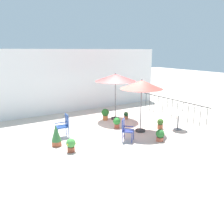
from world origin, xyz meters
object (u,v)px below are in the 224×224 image
at_px(potted_plant_0, 160,123).
at_px(potted_plant_4, 126,115).
at_px(potted_plant_5, 71,145).
at_px(patio_chair_1, 126,129).
at_px(cafe_table_0, 178,118).
at_px(potted_plant_1, 56,135).
at_px(potted_plant_3, 160,135).
at_px(potted_plant_2, 105,114).
at_px(potted_plant_6, 117,122).
at_px(patio_chair_0, 64,124).
at_px(patio_umbrella_1, 115,78).
at_px(patio_umbrella_0, 142,85).

height_order(potted_plant_0, potted_plant_4, potted_plant_0).
bearing_deg(potted_plant_5, patio_chair_1, -3.23).
height_order(cafe_table_0, potted_plant_4, cafe_table_0).
bearing_deg(potted_plant_1, potted_plant_4, 20.12).
xyz_separation_m(potted_plant_3, potted_plant_4, (0.67, 3.30, -0.05)).
bearing_deg(potted_plant_2, potted_plant_6, -98.75).
xyz_separation_m(patio_chair_0, potted_plant_5, (-0.35, -1.59, -0.27)).
distance_m(cafe_table_0, potted_plant_1, 5.47).
bearing_deg(potted_plant_1, patio_chair_1, -20.34).
xyz_separation_m(potted_plant_2, potted_plant_3, (0.36, -3.72, -0.09)).
relative_size(patio_chair_0, potted_plant_1, 1.14).
bearing_deg(potted_plant_0, cafe_table_0, -41.38).
bearing_deg(cafe_table_0, potted_plant_0, 138.62).
xyz_separation_m(patio_umbrella_1, cafe_table_0, (1.51, -2.94, -1.63)).
distance_m(patio_umbrella_1, potted_plant_0, 3.22).
bearing_deg(patio_umbrella_0, potted_plant_6, 124.77).
bearing_deg(patio_chair_0, potted_plant_4, 12.28).
relative_size(patio_umbrella_0, potted_plant_6, 4.55).
height_order(patio_umbrella_1, potted_plant_4, patio_umbrella_1).
relative_size(patio_umbrella_0, cafe_table_0, 3.06).
relative_size(patio_umbrella_1, potted_plant_6, 4.68).
bearing_deg(potted_plant_3, potted_plant_4, 78.59).
distance_m(patio_umbrella_0, potted_plant_3, 2.27).
bearing_deg(potted_plant_4, potted_plant_1, -159.88).
distance_m(patio_chair_0, patio_chair_1, 2.60).
xyz_separation_m(patio_umbrella_0, potted_plant_4, (0.60, 1.96, -1.88)).
xyz_separation_m(patio_chair_0, potted_plant_0, (4.16, -1.33, -0.29)).
distance_m(potted_plant_4, potted_plant_5, 4.75).
height_order(cafe_table_0, potted_plant_1, potted_plant_1).
bearing_deg(potted_plant_5, patio_umbrella_0, 7.30).
distance_m(patio_chair_0, potted_plant_3, 3.96).
relative_size(patio_chair_1, potted_plant_3, 1.86).
relative_size(patio_umbrella_1, potted_plant_1, 2.88).
bearing_deg(potted_plant_0, patio_chair_0, 162.34).
relative_size(potted_plant_5, potted_plant_6, 0.98).
bearing_deg(potted_plant_0, potted_plant_3, -133.20).
height_order(cafe_table_0, potted_plant_6, cafe_table_0).
height_order(patio_umbrella_1, cafe_table_0, patio_umbrella_1).
xyz_separation_m(cafe_table_0, potted_plant_4, (-1.02, 2.66, -0.33)).
distance_m(cafe_table_0, potted_plant_2, 3.70).
xyz_separation_m(patio_umbrella_1, potted_plant_2, (-0.53, 0.13, -1.82)).
bearing_deg(potted_plant_4, patio_chair_0, -167.72).
distance_m(potted_plant_1, potted_plant_6, 3.15).
relative_size(patio_umbrella_1, patio_chair_0, 2.51).
distance_m(cafe_table_0, potted_plant_0, 0.84).
distance_m(potted_plant_1, potted_plant_5, 0.87).
height_order(potted_plant_0, potted_plant_3, potted_plant_3).
distance_m(patio_chair_1, potted_plant_3, 1.38).
bearing_deg(potted_plant_6, potted_plant_3, -75.60).
height_order(patio_chair_0, potted_plant_6, patio_chair_0).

